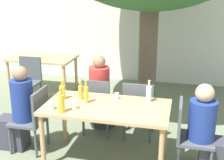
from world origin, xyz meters
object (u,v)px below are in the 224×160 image
(patio_chair_1, at_px, (188,133))
(person_seated_1, at_px, (209,135))
(person_seated_2, at_px, (101,96))
(oil_cruet_1, at_px, (81,92))
(drinking_glass_2, at_px, (117,96))
(patio_chair_3, at_px, (139,107))
(dining_table_front, at_px, (107,112))
(person_seated_0, at_px, (18,113))
(dining_table_back, at_px, (42,62))
(water_bottle_3, at_px, (149,94))
(drinking_glass_0, at_px, (74,105))
(patio_chair_2, at_px, (97,103))
(patio_chair_0, at_px, (34,116))
(oil_cruet_2, at_px, (86,94))
(oil_cruet_0, at_px, (63,92))
(oil_cruet_4, at_px, (61,103))
(patio_chair_4, at_px, (28,78))
(drinking_glass_1, at_px, (51,106))

(patio_chair_1, xyz_separation_m, person_seated_1, (0.24, -0.00, 0.00))
(person_seated_2, distance_m, oil_cruet_1, 0.81)
(person_seated_2, bearing_deg, drinking_glass_2, 121.76)
(patio_chair_3, distance_m, person_seated_2, 0.68)
(dining_table_front, xyz_separation_m, patio_chair_3, (0.32, 0.66, -0.17))
(person_seated_0, bearing_deg, dining_table_front, 90.00)
(dining_table_back, distance_m, water_bottle_3, 3.11)
(drinking_glass_0, bearing_deg, patio_chair_1, 7.49)
(patio_chair_2, distance_m, person_seated_2, 0.24)
(patio_chair_0, bearing_deg, patio_chair_3, 115.97)
(patio_chair_1, bearing_deg, patio_chair_3, 47.26)
(oil_cruet_2, height_order, drinking_glass_0, oil_cruet_2)
(patio_chair_2, relative_size, oil_cruet_2, 2.92)
(oil_cruet_0, relative_size, oil_cruet_4, 0.83)
(oil_cruet_2, distance_m, drinking_glass_0, 0.25)
(patio_chair_0, xyz_separation_m, patio_chair_2, (0.71, 0.66, 0.00))
(person_seated_0, relative_size, oil_cruet_1, 4.64)
(patio_chair_2, relative_size, patio_chair_4, 1.00)
(patio_chair_0, height_order, person_seated_0, person_seated_0)
(patio_chair_3, bearing_deg, dining_table_back, -34.39)
(oil_cruet_2, bearing_deg, drinking_glass_2, 31.14)
(patio_chair_3, relative_size, oil_cruet_2, 2.92)
(patio_chair_1, bearing_deg, patio_chair_2, 64.03)
(patio_chair_3, relative_size, person_seated_1, 0.78)
(person_seated_0, relative_size, oil_cruet_2, 3.93)
(patio_chair_3, bearing_deg, drinking_glass_0, 50.82)
(patio_chair_2, relative_size, drinking_glass_1, 9.69)
(dining_table_back, distance_m, person_seated_0, 2.29)
(dining_table_front, distance_m, patio_chair_2, 0.75)
(person_seated_2, xyz_separation_m, oil_cruet_1, (-0.08, -0.74, 0.33))
(oil_cruet_1, bearing_deg, dining_table_back, 126.93)
(dining_table_front, bearing_deg, drinking_glass_0, -153.37)
(dining_table_back, xyz_separation_m, drinking_glass_0, (1.56, -2.38, 0.15))
(person_seated_2, relative_size, oil_cruet_0, 4.63)
(oil_cruet_1, xyz_separation_m, oil_cruet_4, (-0.08, -0.47, 0.02))
(drinking_glass_2, bearing_deg, patio_chair_0, -166.85)
(person_seated_2, relative_size, water_bottle_3, 4.17)
(patio_chair_0, distance_m, oil_cruet_2, 0.84)
(patio_chair_3, bearing_deg, person_seated_0, 22.49)
(patio_chair_4, relative_size, drinking_glass_0, 8.00)
(patio_chair_4, relative_size, water_bottle_3, 3.08)
(oil_cruet_4, xyz_separation_m, drinking_glass_1, (-0.16, 0.06, -0.08))
(patio_chair_2, distance_m, oil_cruet_0, 0.73)
(patio_chair_4, bearing_deg, patio_chair_3, -21.99)
(dining_table_front, relative_size, patio_chair_2, 1.77)
(drinking_glass_1, bearing_deg, dining_table_back, 117.66)
(drinking_glass_1, bearing_deg, water_bottle_3, 24.69)
(person_seated_1, xyz_separation_m, oil_cruet_1, (-1.66, 0.16, 0.36))
(person_seated_2, bearing_deg, patio_chair_2, 90.00)
(dining_table_front, distance_m, person_seated_0, 1.27)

